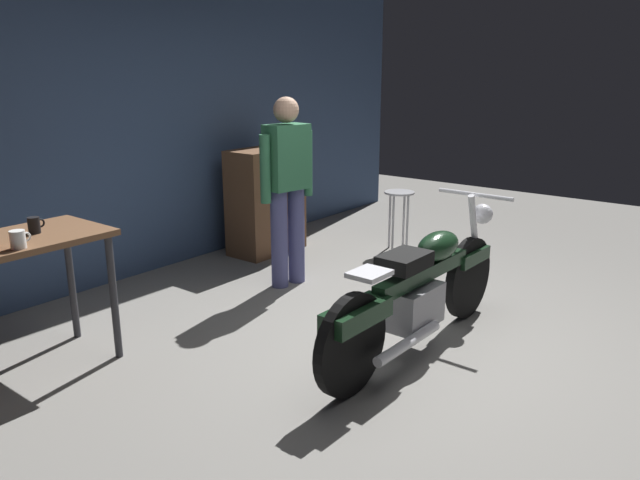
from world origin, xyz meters
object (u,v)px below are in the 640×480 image
at_px(mug_black_matte, 34,225).
at_px(wooden_dresser, 266,201).
at_px(mug_white_ceramic, 18,239).
at_px(person_standing, 287,184).
at_px(motorcycle, 420,288).
at_px(shop_stool, 399,205).

bearing_deg(mug_black_matte, wooden_dresser, 12.78).
bearing_deg(mug_white_ceramic, person_standing, 0.67).
height_order(motorcycle, wooden_dresser, wooden_dresser).
xyz_separation_m(motorcycle, mug_white_ceramic, (-1.93, 1.57, 0.50)).
xyz_separation_m(motorcycle, person_standing, (0.46, 1.60, 0.48)).
bearing_deg(mug_black_matte, person_standing, -5.94).
relative_size(person_standing, shop_stool, 2.61).
xyz_separation_m(wooden_dresser, mug_black_matte, (-2.80, -0.63, 0.40)).
bearing_deg(shop_stool, person_standing, 172.00).
bearing_deg(wooden_dresser, mug_black_matte, -167.22).
bearing_deg(motorcycle, mug_black_matte, 133.99).
bearing_deg(person_standing, shop_stool, -179.39).
height_order(wooden_dresser, mug_white_ceramic, wooden_dresser).
bearing_deg(mug_white_ceramic, shop_stool, -2.77).
distance_m(wooden_dresser, mug_black_matte, 2.90).
height_order(wooden_dresser, mug_black_matte, wooden_dresser).
relative_size(person_standing, mug_white_ceramic, 13.73).
relative_size(wooden_dresser, mug_white_ceramic, 9.05).
distance_m(person_standing, mug_white_ceramic, 2.39).
bearing_deg(shop_stool, mug_black_matte, 173.20).
xyz_separation_m(person_standing, mug_white_ceramic, (-2.39, -0.03, 0.03)).
height_order(person_standing, wooden_dresser, person_standing).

